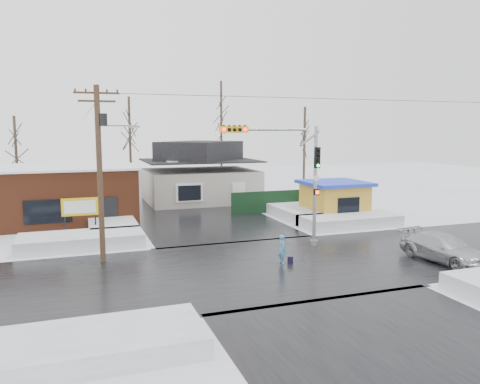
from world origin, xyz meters
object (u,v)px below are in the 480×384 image
object	(u,v)px
utility_pole	(101,163)
kiosk	(334,200)
pedestrian	(282,249)
traffic_signal	(291,170)
car	(444,248)
marquee_sign	(80,208)

from	to	relation	value
utility_pole	kiosk	bearing A→B (deg)	20.44
utility_pole	pedestrian	world-z (taller)	utility_pole
traffic_signal	kiosk	size ratio (longest dim) A/B	1.52
utility_pole	pedestrian	xyz separation A→B (m)	(8.54, -3.43, -4.37)
pedestrian	car	xyz separation A→B (m)	(8.03, -2.43, -0.04)
utility_pole	marquee_sign	distance (m)	6.87
marquee_sign	kiosk	xyz separation A→B (m)	(18.50, 0.50, -0.46)
marquee_sign	utility_pole	bearing A→B (deg)	-79.87
kiosk	pedestrian	world-z (taller)	kiosk
car	marquee_sign	bearing A→B (deg)	139.09
utility_pole	car	size ratio (longest dim) A/B	1.85
kiosk	utility_pole	bearing A→B (deg)	-159.56
marquee_sign	kiosk	distance (m)	18.51
traffic_signal	pedestrian	distance (m)	5.11
marquee_sign	pedestrian	size ratio (longest dim) A/B	1.71
car	pedestrian	bearing A→B (deg)	156.17
traffic_signal	utility_pole	size ratio (longest dim) A/B	0.78
traffic_signal	pedestrian	world-z (taller)	traffic_signal
traffic_signal	kiosk	world-z (taller)	traffic_signal
traffic_signal	pedestrian	size ratio (longest dim) A/B	4.69
marquee_sign	pedestrian	xyz separation A→B (m)	(9.61, -9.43, -1.17)
traffic_signal	marquee_sign	world-z (taller)	traffic_signal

